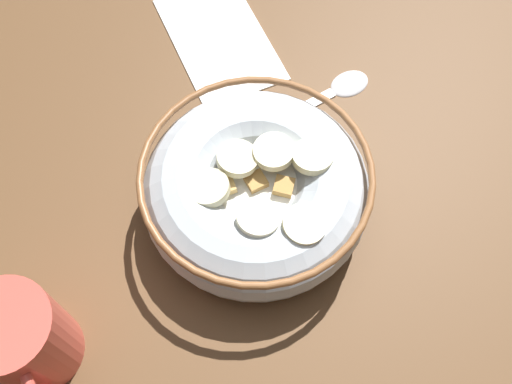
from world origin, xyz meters
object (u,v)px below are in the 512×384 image
at_px(coffee_mug, 23,341).
at_px(folded_napkin, 219,38).
at_px(spoon, 331,92).
at_px(cereal_bowl, 256,189).

distance_m(coffee_mug, folded_napkin, 0.35).
bearing_deg(folded_napkin, coffee_mug, -49.79).
relative_size(spoon, coffee_mug, 1.56).
bearing_deg(cereal_bowl, coffee_mug, -80.30).
bearing_deg(cereal_bowl, folded_napkin, 164.02).
bearing_deg(spoon, folded_napkin, -148.84).
bearing_deg(spoon, cereal_bowl, -58.00).
xyz_separation_m(coffee_mug, folded_napkin, (-0.22, 0.26, -0.04)).
height_order(coffee_mug, folded_napkin, coffee_mug).
distance_m(spoon, folded_napkin, 0.13).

